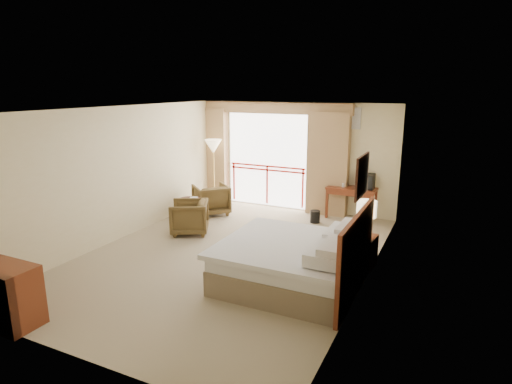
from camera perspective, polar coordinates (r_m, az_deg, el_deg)
The scene contains 28 objects.
floor at distance 8.11m, azimuth -3.43°, elevation -8.38°, with size 7.00×7.00×0.00m, color gray.
ceiling at distance 7.51m, azimuth -3.74°, elevation 11.04°, with size 7.00×7.00×0.00m, color white.
wall_back at distance 10.83m, azimuth 5.48°, elevation 4.72°, with size 5.00×5.00×0.00m, color beige.
wall_front at distance 5.07m, azimuth -23.32°, elevation -7.19°, with size 5.00×5.00×0.00m, color beige.
wall_left at distance 9.16m, azimuth -17.40°, elevation 2.43°, with size 7.00×7.00×0.00m, color beige.
wall_right at distance 6.87m, azimuth 14.97°, elevation -1.11°, with size 7.00×7.00×0.00m, color beige.
balcony_door at distance 11.14m, azimuth 1.55°, elevation 4.24°, with size 2.40×2.40×0.00m, color white.
balcony_railing at distance 11.19m, azimuth 1.50°, elevation 2.27°, with size 2.09×0.03×1.02m.
curtain_left at distance 11.78m, azimuth -6.09°, elevation 4.95°, with size 1.00×0.26×2.50m, color #97724C.
curtain_right at distance 10.45m, azimuth 9.56°, elevation 3.69°, with size 1.00×0.26×2.50m, color #97724C.
valance at distance 10.90m, azimuth 1.38°, elevation 11.18°, with size 4.40×0.22×0.28m, color #97724C.
hvac_vent at distance 10.32m, azimuth 12.43°, elevation 9.59°, with size 0.50×0.04×0.50m, color silver.
bed at distance 6.88m, azimuth 5.16°, elevation -9.22°, with size 2.13×2.06×0.97m.
headboard at distance 6.54m, azimuth 13.22°, elevation -8.26°, with size 0.06×2.10×1.30m, color #5D2111.
framed_art at distance 6.19m, azimuth 13.94°, elevation 2.08°, with size 0.04×0.72×0.60m.
nightstand at distance 7.75m, azimuth 14.12°, elevation -7.67°, with size 0.39×0.46×0.56m, color #5D2111.
table_lamp at distance 7.56m, azimuth 14.53°, elevation -2.27°, with size 0.34×0.34×0.60m.
phone at distance 7.51m, azimuth 13.65°, elevation -5.75°, with size 0.18×0.14×0.08m, color black.
desk at distance 10.42m, azimuth 12.71°, elevation -0.22°, with size 1.15×0.56×0.75m.
tv at distance 10.23m, azimuth 14.38°, elevation 1.40°, with size 0.40×0.32×0.36m.
coffee_maker at distance 10.39m, azimuth 10.86°, elevation 1.56°, with size 0.13×0.13×0.29m, color black.
cup at distance 10.32m, azimuth 11.57°, elevation 0.93°, with size 0.07×0.07×0.10m, color white.
wastebasket at distance 9.99m, azimuth 7.88°, elevation -3.27°, with size 0.23×0.23×0.28m, color black.
armchair_far at distance 10.66m, azimuth -5.95°, elevation -2.90°, with size 0.79×0.81×0.74m, color #49381D.
armchair_near at distance 9.37m, azimuth -8.81°, elevation -5.40°, with size 0.76×0.78×0.71m, color #49381D.
side_table at distance 9.90m, azimuth -8.76°, elevation -1.96°, with size 0.52×0.52×0.57m.
book at distance 9.85m, azimuth -8.80°, elevation -0.92°, with size 0.18×0.24×0.02m, color white.
floor_lamp at distance 11.17m, azimuth -5.71°, elevation 5.74°, with size 0.44×0.44×1.74m.
Camera 1 is at (3.67, -6.55, 3.08)m, focal length 30.00 mm.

